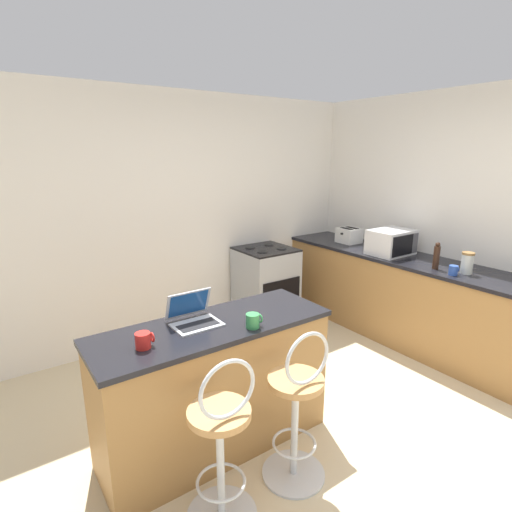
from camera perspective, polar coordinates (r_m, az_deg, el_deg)
name	(u,v)px	position (r m, az deg, el deg)	size (l,w,h in m)	color
ground_plane	(338,454)	(3.08, 11.68, -25.97)	(20.00, 20.00, 0.00)	beige
wall_back	(181,218)	(4.37, -10.71, 5.33)	(12.00, 0.06, 2.60)	silver
breakfast_bar	(215,386)	(2.85, -5.87, -17.98)	(1.58, 0.56, 0.91)	#9E703D
counter_right	(398,296)	(4.66, 19.63, -5.43)	(0.67, 2.89, 0.91)	#9E703D
bar_stool_near	(222,446)	(2.35, -4.93, -25.39)	(0.40, 0.40, 1.02)	silver
bar_stool_far	(297,410)	(2.60, 5.88, -21.05)	(0.40, 0.40, 1.02)	silver
laptop	(193,315)	(2.64, -8.97, -8.37)	(0.30, 0.26, 0.21)	#B7BABF
microwave	(391,242)	(4.54, 18.77, 1.89)	(0.47, 0.35, 0.27)	silver
toaster	(349,235)	(4.99, 13.14, 2.89)	(0.26, 0.24, 0.18)	silver
stove_range	(266,286)	(4.71, 1.38, -4.32)	(0.60, 0.61, 0.92)	#9EA3A8
pepper_mill	(436,256)	(4.13, 24.38, -0.04)	(0.06, 0.06, 0.26)	#331E14
mug_green	(253,321)	(2.55, -0.42, -9.22)	(0.10, 0.09, 0.09)	#338447
storage_jar	(467,263)	(4.10, 27.94, -0.88)	(0.11, 0.11, 0.20)	silver
mug_red	(143,340)	(2.39, -15.78, -11.52)	(0.11, 0.09, 0.09)	red
mug_blue	(453,270)	(4.01, 26.38, -1.83)	(0.10, 0.08, 0.09)	#2D51AD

